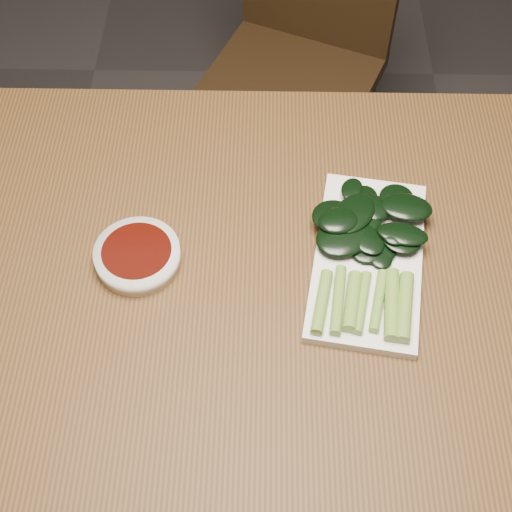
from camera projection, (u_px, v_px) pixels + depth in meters
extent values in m
plane|color=#2F2C2C|center=(256.00, 476.00, 1.57)|extent=(6.00, 6.00, 0.00)
cube|color=#4C3015|center=(256.00, 303.00, 0.97)|extent=(1.40, 0.80, 0.04)
cube|color=black|center=(289.00, 85.00, 1.66)|extent=(0.48, 0.48, 0.04)
cylinder|color=black|center=(206.00, 175.00, 1.80)|extent=(0.04, 0.04, 0.41)
cylinder|color=black|center=(320.00, 213.00, 1.73)|extent=(0.04, 0.04, 0.41)
cylinder|color=black|center=(255.00, 98.00, 1.97)|extent=(0.04, 0.04, 0.41)
cylinder|color=black|center=(362.00, 130.00, 1.89)|extent=(0.04, 0.04, 0.41)
cylinder|color=white|center=(138.00, 256.00, 0.97)|extent=(0.12, 0.12, 0.03)
cylinder|color=#3D0B05|center=(136.00, 251.00, 0.96)|extent=(0.10, 0.10, 0.00)
cube|color=white|center=(368.00, 259.00, 0.98)|extent=(0.19, 0.30, 0.01)
cylinder|color=olive|center=(322.00, 302.00, 0.92)|extent=(0.03, 0.09, 0.02)
cylinder|color=olive|center=(338.00, 300.00, 0.92)|extent=(0.03, 0.10, 0.01)
cylinder|color=olive|center=(352.00, 301.00, 0.92)|extent=(0.03, 0.09, 0.02)
cylinder|color=olive|center=(362.00, 302.00, 0.92)|extent=(0.03, 0.09, 0.01)
cylinder|color=olive|center=(378.00, 301.00, 0.92)|extent=(0.03, 0.09, 0.01)
cylinder|color=olive|center=(392.00, 304.00, 0.92)|extent=(0.03, 0.10, 0.02)
cylinder|color=olive|center=(405.00, 307.00, 0.92)|extent=(0.03, 0.10, 0.02)
ellipsoid|color=black|center=(372.00, 207.00, 1.00)|extent=(0.07, 0.07, 0.01)
ellipsoid|color=black|center=(362.00, 215.00, 1.00)|extent=(0.06, 0.08, 0.01)
ellipsoid|color=black|center=(366.00, 238.00, 0.97)|extent=(0.07, 0.07, 0.01)
ellipsoid|color=black|center=(406.00, 207.00, 1.00)|extent=(0.08, 0.06, 0.01)
ellipsoid|color=black|center=(401.00, 239.00, 0.97)|extent=(0.07, 0.07, 0.01)
ellipsoid|color=black|center=(395.00, 235.00, 0.97)|extent=(0.04, 0.04, 0.01)
ellipsoid|color=black|center=(373.00, 246.00, 0.97)|extent=(0.09, 0.08, 0.01)
ellipsoid|color=black|center=(352.00, 189.00, 1.02)|extent=(0.04, 0.05, 0.01)
ellipsoid|color=black|center=(334.00, 217.00, 1.00)|extent=(0.07, 0.07, 0.01)
ellipsoid|color=black|center=(346.00, 235.00, 0.98)|extent=(0.11, 0.11, 0.01)
ellipsoid|color=black|center=(339.00, 220.00, 0.98)|extent=(0.07, 0.06, 0.01)
ellipsoid|color=black|center=(397.00, 198.00, 1.03)|extent=(0.06, 0.06, 0.01)
ellipsoid|color=black|center=(403.00, 234.00, 0.97)|extent=(0.08, 0.05, 0.01)
ellipsoid|color=black|center=(353.00, 213.00, 0.99)|extent=(0.09, 0.09, 0.01)
ellipsoid|color=black|center=(362.00, 239.00, 0.98)|extent=(0.07, 0.06, 0.01)
ellipsoid|color=black|center=(364.00, 200.00, 1.02)|extent=(0.05, 0.06, 0.01)
ellipsoid|color=black|center=(352.00, 241.00, 0.98)|extent=(0.06, 0.06, 0.01)
ellipsoid|color=black|center=(380.00, 256.00, 0.97)|extent=(0.04, 0.05, 0.01)
ellipsoid|color=black|center=(365.00, 254.00, 0.97)|extent=(0.04, 0.04, 0.01)
ellipsoid|color=black|center=(383.00, 253.00, 0.97)|extent=(0.05, 0.05, 0.01)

